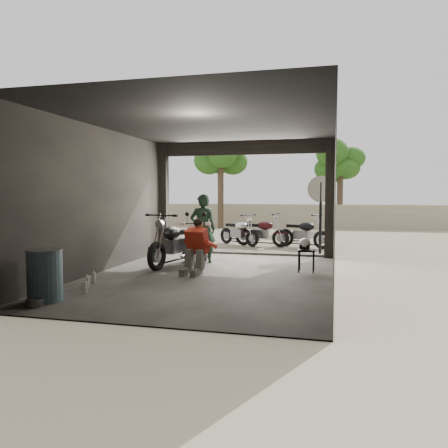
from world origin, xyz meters
The scene contains 16 objects.
ground centered at (0.00, 0.00, 0.00)m, with size 80.00×80.00×0.00m, color #7A6D56.
garage centered at (0.00, 0.55, 1.28)m, with size 7.00×7.13×3.20m.
boundary_wall centered at (0.00, 14.00, 0.60)m, with size 18.00×0.30×1.20m, color gray.
tree_left centered at (-3.00, 12.50, 3.99)m, with size 2.20×2.20×5.60m.
tree_right centered at (2.80, 14.00, 3.56)m, with size 2.20×2.20×5.00m.
main_bike centered at (-0.66, 1.38, 0.55)m, with size 0.68×1.64×1.10m, color beige, non-canonical shape.
left_bike centered at (-1.23, 1.17, 0.64)m, with size 0.78×1.89×1.28m, color black, non-canonical shape.
outside_bike_a centered at (-0.61, 5.71, 0.53)m, with size 0.65×1.57×1.06m, color black, non-canonical shape.
outside_bike_b centered at (0.19, 5.58, 0.55)m, with size 0.67×1.63×1.11m, color #3C0E13, non-canonical shape.
outside_bike_c centered at (1.56, 5.55, 0.55)m, with size 0.67×1.63×1.10m, color black, non-canonical shape.
rider centered at (-0.67, 1.72, 0.87)m, with size 0.63×0.42×1.74m, color black.
mechanic centered at (-0.39, 0.18, 0.58)m, with size 0.59×0.81×1.17m, color #AD2C17, non-canonical shape.
stool centered at (1.92, 1.03, 0.44)m, with size 0.37×0.37×0.52m.
helmet centered at (1.88, 1.04, 0.64)m, with size 0.26×0.28×0.25m, color silver.
oil_drum centered at (-2.00, -2.67, 0.43)m, with size 0.55×0.55×0.85m, color #3B5863.
sign_post centered at (2.13, 3.95, 1.51)m, with size 0.75×0.08×2.26m.
Camera 1 is at (2.47, -8.69, 1.75)m, focal length 35.00 mm.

